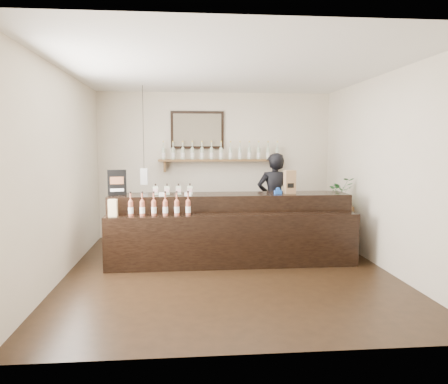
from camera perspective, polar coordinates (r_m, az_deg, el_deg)
ground at (r=6.31m, az=0.53°, el=-10.30°), size 5.00×5.00×0.00m
room_shell at (r=6.05m, az=0.55°, el=5.37°), size 5.00×5.00×5.00m
back_wall_decor at (r=8.41m, az=-2.06°, el=5.88°), size 2.66×0.96×1.69m
counter at (r=6.75m, az=0.80°, el=-4.99°), size 3.69×0.99×1.20m
promo_sign at (r=6.75m, az=-13.80°, el=1.19°), size 0.27×0.09×0.39m
paper_bag at (r=6.90m, az=8.59°, el=1.32°), size 0.18×0.14×0.37m
tape_dispenser at (r=6.85m, az=7.07°, el=0.09°), size 0.12×0.07×0.10m
side_cabinet at (r=7.66m, az=14.83°, el=-4.55°), size 0.52×0.62×0.79m
potted_plant at (r=7.57m, az=14.95°, el=0.09°), size 0.50×0.46×0.46m
shopkeeper at (r=7.78m, az=6.55°, el=-0.19°), size 0.70×0.48×1.87m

